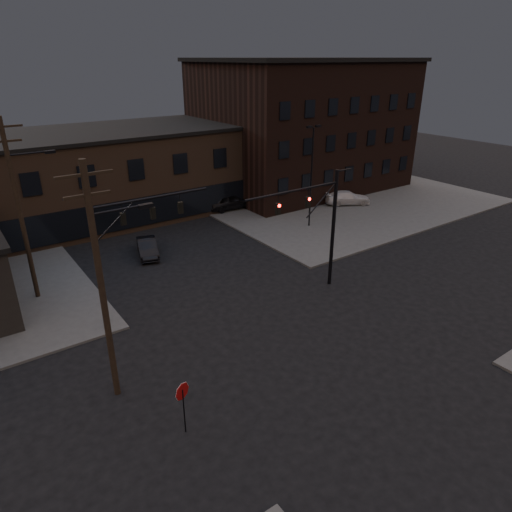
{
  "coord_description": "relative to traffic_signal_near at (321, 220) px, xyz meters",
  "views": [
    {
      "loc": [
        -14.04,
        -15.65,
        14.5
      ],
      "look_at": [
        0.48,
        4.82,
        3.5
      ],
      "focal_mm": 32.0,
      "sensor_mm": 36.0,
      "label": 1
    }
  ],
  "objects": [
    {
      "name": "utility_pole_mid",
      "position": [
        -15.79,
        9.5,
        1.19
      ],
      "size": [
        3.7,
        0.28,
        11.5
      ],
      "color": "black",
      "rests_on": "ground"
    },
    {
      "name": "stop_sign",
      "position": [
        -13.36,
        -6.49,
        -3.09
      ],
      "size": [
        0.72,
        0.33,
        2.48
      ],
      "color": "black",
      "rests_on": "ground"
    },
    {
      "name": "traffic_signal_far",
      "position": [
        -12.07,
        3.5,
        0.08
      ],
      "size": [
        7.12,
        0.24,
        8.0
      ],
      "color": "black",
      "rests_on": "ground"
    },
    {
      "name": "car_crossing",
      "position": [
        -7.19,
        11.92,
        -4.26
      ],
      "size": [
        2.52,
        4.29,
        1.33
      ],
      "primitive_type": "imported",
      "rotation": [
        0.0,
        0.0,
        -0.29
      ],
      "color": "black",
      "rests_on": "ground"
    },
    {
      "name": "sidewalk_ne",
      "position": [
        16.64,
        17.5,
        -4.86
      ],
      "size": [
        30.0,
        30.0,
        0.15
      ],
      "primitive_type": "cube",
      "color": "#474744",
      "rests_on": "ground"
    },
    {
      "name": "utility_pole_near",
      "position": [
        -14.79,
        -2.5,
        0.94
      ],
      "size": [
        3.7,
        0.28,
        11.0
      ],
      "color": "black",
      "rests_on": "ground"
    },
    {
      "name": "parked_car_lot_b",
      "position": [
        15.4,
        12.21,
        -4.09
      ],
      "size": [
        5.11,
        4.03,
        1.39
      ],
      "primitive_type": "imported",
      "rotation": [
        0.0,
        0.0,
        1.06
      ],
      "color": "silver",
      "rests_on": "sidewalk_ne"
    },
    {
      "name": "ground",
      "position": [
        -5.36,
        -4.5,
        -4.93
      ],
      "size": [
        140.0,
        140.0,
        0.0
      ],
      "primitive_type": "plane",
      "color": "black",
      "rests_on": "ground"
    },
    {
      "name": "building_right",
      "position": [
        16.64,
        21.5,
        2.07
      ],
      "size": [
        22.0,
        16.0,
        14.0
      ],
      "primitive_type": "cube",
      "color": "black",
      "rests_on": "ground"
    },
    {
      "name": "traffic_signal_near",
      "position": [
        0.0,
        0.0,
        0.0
      ],
      "size": [
        7.12,
        0.24,
        8.0
      ],
      "color": "black",
      "rests_on": "ground"
    },
    {
      "name": "parked_car_lot_a",
      "position": [
        4.31,
        17.95,
        -3.94
      ],
      "size": [
        5.12,
        2.43,
        1.69
      ],
      "primitive_type": "imported",
      "rotation": [
        0.0,
        0.0,
        1.48
      ],
      "color": "black",
      "rests_on": "sidewalk_ne"
    },
    {
      "name": "building_row",
      "position": [
        -5.36,
        23.5,
        -0.93
      ],
      "size": [
        40.0,
        12.0,
        8.0
      ],
      "primitive_type": "cube",
      "color": "#503A2A",
      "rests_on": "ground"
    },
    {
      "name": "lot_light_a",
      "position": [
        7.64,
        9.5,
        0.58
      ],
      "size": [
        1.5,
        0.28,
        9.14
      ],
      "color": "black",
      "rests_on": "ground"
    },
    {
      "name": "lot_light_b",
      "position": [
        13.64,
        14.5,
        0.58
      ],
      "size": [
        1.5,
        0.28,
        9.14
      ],
      "color": "black",
      "rests_on": "ground"
    }
  ]
}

